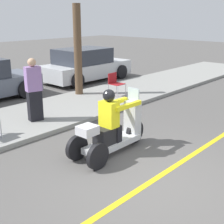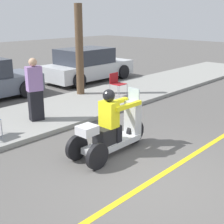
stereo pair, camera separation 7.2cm
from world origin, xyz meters
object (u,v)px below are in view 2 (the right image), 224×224
(folding_chair_set_back, at_px, (116,82))
(tree_trunk, at_px, (79,50))
(parked_car_lot_center, at_px, (87,65))
(motorcycle_trike, at_px, (112,130))
(spectator_by_tree, at_px, (35,91))

(folding_chair_set_back, xyz_separation_m, tree_trunk, (-0.65, 1.19, 1.08))
(parked_car_lot_center, relative_size, tree_trunk, 1.35)
(motorcycle_trike, bearing_deg, parked_car_lot_center, 51.19)
(spectator_by_tree, distance_m, folding_chair_set_back, 3.50)
(folding_chair_set_back, bearing_deg, motorcycle_trike, -138.87)
(folding_chair_set_back, height_order, tree_trunk, tree_trunk)
(motorcycle_trike, height_order, folding_chair_set_back, motorcycle_trike)
(folding_chair_set_back, relative_size, parked_car_lot_center, 0.19)
(spectator_by_tree, relative_size, folding_chair_set_back, 2.08)
(parked_car_lot_center, bearing_deg, spectator_by_tree, -146.00)
(motorcycle_trike, xyz_separation_m, folding_chair_set_back, (3.44, 3.01, 0.10))
(folding_chair_set_back, bearing_deg, tree_trunk, 118.68)
(spectator_by_tree, distance_m, tree_trunk, 3.23)
(spectator_by_tree, bearing_deg, parked_car_lot_center, 34.00)
(parked_car_lot_center, bearing_deg, folding_chair_set_back, -115.99)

